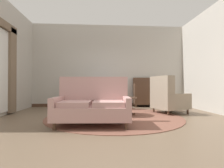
% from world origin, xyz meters
% --- Properties ---
extents(ground, '(8.58, 8.58, 0.00)m').
position_xyz_m(ground, '(0.00, 0.00, 0.00)').
color(ground, brown).
extents(wall_back, '(6.29, 0.08, 3.27)m').
position_xyz_m(wall_back, '(0.00, 2.63, 1.64)').
color(wall_back, '#BCB7AD').
rests_on(wall_back, ground).
extents(wall_left, '(0.08, 3.68, 3.27)m').
position_xyz_m(wall_left, '(-3.06, 0.79, 1.64)').
color(wall_left, '#BCB7AD').
rests_on(wall_left, ground).
extents(wall_right, '(0.08, 3.68, 3.27)m').
position_xyz_m(wall_right, '(3.06, 0.79, 1.64)').
color(wall_right, '#BCB7AD').
rests_on(wall_right, ground).
extents(baseboard_back, '(6.13, 0.03, 0.12)m').
position_xyz_m(baseboard_back, '(0.00, 2.57, 0.06)').
color(baseboard_back, '#4C3323').
rests_on(baseboard_back, ground).
extents(area_rug, '(3.53, 3.53, 0.01)m').
position_xyz_m(area_rug, '(0.00, 0.30, 0.01)').
color(area_rug, brown).
rests_on(area_rug, ground).
extents(coffee_table, '(0.79, 0.79, 0.51)m').
position_xyz_m(coffee_table, '(0.23, 0.41, 0.40)').
color(coffee_table, '#4C3323').
rests_on(coffee_table, ground).
extents(porcelain_vase, '(0.19, 0.19, 0.34)m').
position_xyz_m(porcelain_vase, '(0.25, 0.38, 0.65)').
color(porcelain_vase, '#4C7A66').
rests_on(porcelain_vase, coffee_table).
extents(settee, '(1.57, 0.94, 1.02)m').
position_xyz_m(settee, '(-0.53, -0.62, 0.41)').
color(settee, tan).
rests_on(settee, ground).
extents(armchair_near_sideboard, '(1.10, 1.10, 1.03)m').
position_xyz_m(armchair_near_sideboard, '(-0.91, 1.22, 0.44)').
color(armchair_near_sideboard, gray).
rests_on(armchair_near_sideboard, ground).
extents(armchair_near_window, '(1.10, 1.04, 1.11)m').
position_xyz_m(armchair_near_window, '(1.63, 0.72, 0.45)').
color(armchair_near_window, gray).
rests_on(armchair_near_window, ground).
extents(armchair_beside_settee, '(0.83, 0.90, 1.04)m').
position_xyz_m(armchair_beside_settee, '(-0.17, 1.83, 0.44)').
color(armchair_beside_settee, slate).
rests_on(armchair_beside_settee, ground).
extents(side_table, '(0.52, 0.52, 0.70)m').
position_xyz_m(side_table, '(1.58, 0.69, 0.42)').
color(side_table, '#4C3323').
rests_on(side_table, ground).
extents(sideboard, '(0.90, 0.37, 1.15)m').
position_xyz_m(sideboard, '(1.39, 2.33, 0.52)').
color(sideboard, '#4C3323').
rests_on(sideboard, ground).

